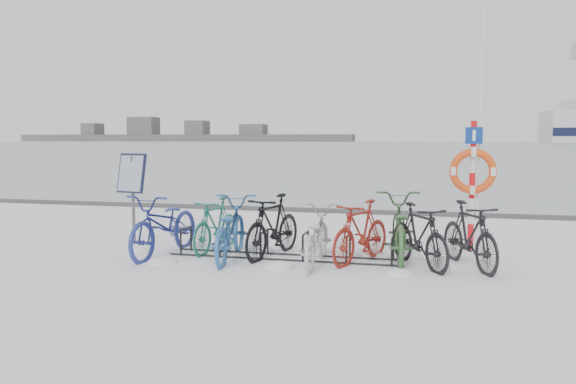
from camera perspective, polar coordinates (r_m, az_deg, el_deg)
name	(u,v)px	position (r m, az deg, el deg)	size (l,w,h in m)	color
ground	(285,258)	(9.58, -0.34, -6.72)	(900.00, 900.00, 0.00)	white
ice_sheet	(415,145)	(164.12, 12.76, 4.73)	(400.00, 298.00, 0.02)	#A8B6BE
quay_edge	(337,211)	(15.29, 4.96, -1.93)	(400.00, 0.25, 0.10)	#3F3F42
bike_rack	(285,248)	(9.54, -0.34, -5.66)	(4.00, 0.48, 0.46)	black
info_board	(132,179)	(11.18, -15.58, 1.32)	(0.61, 0.31, 1.73)	#595B5E
lifebuoy_station	(473,172)	(10.62, 18.29, 1.98)	(0.82, 0.23, 4.25)	red
shoreline	(176,136)	(296.40, -11.34, 5.61)	(180.00, 12.00, 9.50)	#505050
bike_0	(165,222)	(10.03, -12.35, -3.03)	(0.75, 2.14, 1.12)	navy
bike_1	(216,223)	(10.20, -7.32, -3.16)	(0.47, 1.66, 1.00)	#1D6F58
bike_2	(230,227)	(9.51, -5.95, -3.54)	(0.72, 2.06, 1.08)	#285C98
bike_3	(273,224)	(9.65, -1.54, -3.30)	(0.52, 1.83, 1.10)	black
bike_4	(316,234)	(9.05, 2.87, -4.29)	(0.65, 1.87, 0.98)	#B2B5BA
bike_5	(361,230)	(9.31, 7.44, -3.85)	(0.49, 1.74, 1.05)	maroon
bike_6	(399,226)	(9.55, 11.17, -3.39)	(0.76, 2.17, 1.14)	#325A2F
bike_7	(419,234)	(9.14, 13.17, -4.16)	(0.49, 1.72, 1.04)	black
bike_8	(469,233)	(9.29, 17.94, -4.01)	(0.50, 1.79, 1.07)	black
snow_drifts	(296,260)	(9.46, 0.83, -6.88)	(5.74, 2.06, 0.19)	white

